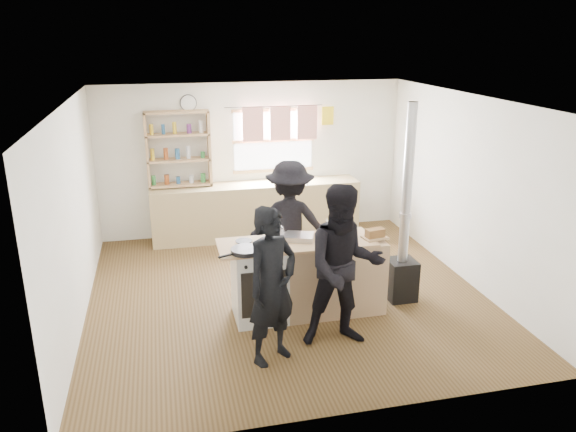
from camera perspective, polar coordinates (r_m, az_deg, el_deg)
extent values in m
cube|color=brown|center=(7.43, -0.18, -7.88)|extent=(5.00, 5.00, 0.01)
cube|color=tan|center=(9.28, -3.23, 0.59)|extent=(3.40, 0.55, 0.90)
cube|color=tan|center=(9.15, -10.86, 3.18)|extent=(1.00, 0.28, 0.03)
cube|color=tan|center=(9.05, -11.01, 5.62)|extent=(1.00, 0.28, 0.03)
cube|color=tan|center=(8.97, -11.16, 8.11)|extent=(1.00, 0.28, 0.03)
cube|color=tan|center=(8.92, -11.30, 10.32)|extent=(1.00, 0.28, 0.03)
cube|color=tan|center=(9.02, -14.13, 6.43)|extent=(0.04, 0.28, 1.20)
cube|color=tan|center=(9.04, -8.01, 6.84)|extent=(0.04, 0.28, 1.20)
cylinder|color=silver|center=(9.24, 0.51, 4.38)|extent=(0.10, 0.10, 0.29)
cube|color=white|center=(6.66, -2.93, -6.78)|extent=(0.60, 0.60, 0.90)
cube|color=tan|center=(6.86, 4.53, -6.05)|extent=(1.20, 0.60, 0.90)
cube|color=tan|center=(6.57, 0.88, -2.74)|extent=(1.84, 0.64, 0.03)
cylinder|color=black|center=(6.25, -4.29, -3.51)|extent=(0.44, 0.44, 0.05)
cylinder|color=#27541D|center=(6.25, -4.30, -3.39)|extent=(0.30, 0.30, 0.02)
cube|color=silver|center=(6.62, 0.95, -2.13)|extent=(0.44, 0.38, 0.06)
cube|color=brown|center=(6.61, 0.95, -1.98)|extent=(0.38, 0.32, 0.02)
cylinder|color=silver|center=(6.60, -1.31, -1.83)|extent=(0.20, 0.20, 0.14)
cylinder|color=silver|center=(6.58, -1.31, -1.21)|extent=(0.21, 0.21, 0.01)
sphere|color=black|center=(6.57, -1.31, -1.10)|extent=(0.03, 0.03, 0.03)
cylinder|color=#B7B7B9|center=(6.73, 5.09, -1.29)|extent=(0.29, 0.29, 0.19)
cylinder|color=#B7B7B9|center=(6.70, 5.12, -0.49)|extent=(0.30, 0.30, 0.01)
sphere|color=black|center=(6.69, 5.12, -0.37)|extent=(0.03, 0.03, 0.03)
cube|color=tan|center=(6.74, 8.81, -2.18)|extent=(0.31, 0.25, 0.02)
cube|color=olive|center=(6.71, 8.83, -1.70)|extent=(0.24, 0.15, 0.10)
cube|color=black|center=(7.33, 11.40, -6.34)|extent=(0.35, 0.35, 0.53)
cylinder|color=#ADADB2|center=(6.91, 12.04, 3.13)|extent=(0.12, 0.12, 1.97)
imported|color=black|center=(5.69, -1.64, -7.14)|extent=(0.72, 0.65, 1.66)
imported|color=black|center=(5.99, 5.72, -5.16)|extent=(0.93, 0.76, 1.79)
imported|color=black|center=(7.41, 0.18, -0.80)|extent=(1.22, 0.89, 1.70)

